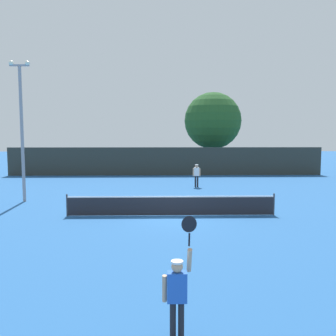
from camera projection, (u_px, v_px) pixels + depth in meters
name	position (u px, v px, depth m)	size (l,w,h in m)	color
ground_plane	(171.00, 216.00, 17.74)	(120.00, 120.00, 0.00)	#235693
tennis_net	(171.00, 205.00, 17.69)	(10.10, 0.08, 1.07)	#232328
perimeter_fence	(166.00, 161.00, 34.27)	(29.40, 0.12, 2.63)	#2D332D
player_serving	(178.00, 288.00, 7.01)	(0.67, 0.39, 2.44)	blue
player_receiving	(197.00, 173.00, 26.90)	(0.57, 0.25, 1.68)	white
tennis_ball	(162.00, 202.00, 21.15)	(0.07, 0.07, 0.07)	#CCE033
light_pole	(22.00, 122.00, 20.94)	(1.18, 0.28, 8.07)	gray
large_tree	(213.00, 121.00, 39.59)	(6.13, 6.13, 8.34)	brown
parked_car_near	(180.00, 163.00, 39.31)	(2.05, 4.27, 1.69)	navy
parked_car_mid	(219.00, 160.00, 42.93)	(1.95, 4.22, 1.69)	#B7B7BC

